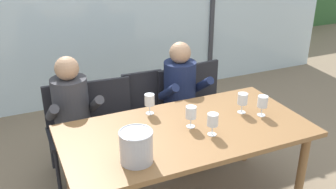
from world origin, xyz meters
TOP-DOWN VIEW (x-y plane):
  - ground at (0.00, 1.00)m, footprint 14.00×14.00m
  - window_glass_panel at (0.00, 2.42)m, footprint 7.14×0.03m
  - dining_table at (0.00, 0.00)m, footprint 1.94×0.98m
  - chair_near_curtain at (-0.74, 0.93)m, footprint 0.45×0.45m
  - chair_left_of_center at (-0.35, 0.88)m, footprint 0.47×0.47m
  - chair_center at (0.01, 0.92)m, footprint 0.46×0.46m
  - chair_right_of_center at (0.39, 0.88)m, footprint 0.45×0.45m
  - chair_near_window_right at (0.71, 0.93)m, footprint 0.48×0.48m
  - person_charcoal_jacket at (-0.73, 0.76)m, footprint 0.48×0.62m
  - person_navy_polo at (0.35, 0.76)m, footprint 0.48×0.62m
  - ice_bucket_primary at (-0.50, -0.26)m, footprint 0.23×0.23m
  - wine_glass_by_left_taster at (0.14, -0.16)m, footprint 0.08×0.08m
  - wine_glass_near_bucket at (-0.16, 0.36)m, footprint 0.08×0.08m
  - wine_glass_center_pour at (0.05, 0.02)m, footprint 0.08×0.08m
  - wine_glass_by_right_taster at (0.55, 0.06)m, footprint 0.08×0.08m
  - wine_glass_spare_empty at (0.67, -0.05)m, footprint 0.08×0.08m

SIDE VIEW (x-z plane):
  - ground at x=0.00m, z-range 0.00..0.00m
  - chair_near_curtain at x=-0.74m, z-range 0.07..0.93m
  - chair_left_of_center at x=-0.35m, z-range 0.07..0.93m
  - chair_center at x=0.01m, z-range 0.07..0.93m
  - chair_right_of_center at x=0.39m, z-range 0.07..0.93m
  - chair_near_window_right at x=0.71m, z-range 0.07..0.93m
  - dining_table at x=0.00m, z-range 0.30..1.05m
  - person_charcoal_jacket at x=-0.73m, z-range 0.08..1.27m
  - person_navy_polo at x=0.35m, z-range 0.08..1.27m
  - ice_bucket_primary at x=-0.50m, z-range 0.75..0.98m
  - wine_glass_by_left_taster at x=0.14m, z-range 0.78..0.96m
  - wine_glass_near_bucket at x=-0.16m, z-range 0.78..0.96m
  - wine_glass_center_pour at x=0.05m, z-range 0.78..0.96m
  - wine_glass_by_right_taster at x=0.55m, z-range 0.78..0.96m
  - wine_glass_spare_empty at x=0.67m, z-range 0.79..0.96m
  - window_glass_panel at x=0.00m, z-range 0.00..2.60m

